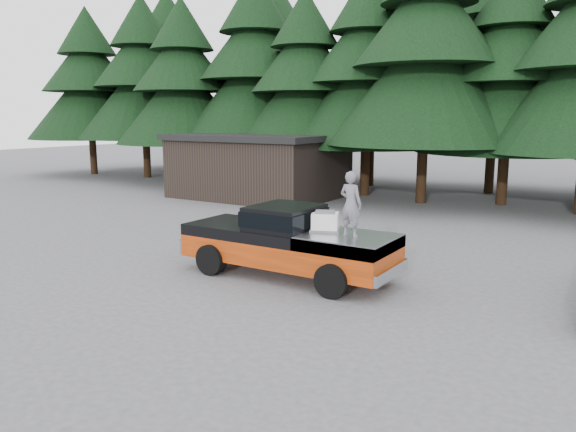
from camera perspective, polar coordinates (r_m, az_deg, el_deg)
The scene contains 7 objects.
ground at distance 15.30m, azimuth -1.24°, elevation -6.02°, with size 120.00×120.00×0.00m, color #4B4B4D.
pickup_truck at distance 15.02m, azimuth -0.00°, elevation -3.70°, with size 6.00×2.04×1.33m, color #C13B0A, non-canonical shape.
truck_cab at distance 14.87m, azimuth -0.33°, elevation -0.06°, with size 1.66×1.90×0.59m, color black.
air_compressor at distance 14.45m, azimuth 3.78°, elevation -0.65°, with size 0.66×0.55×0.46m, color silver.
man_on_bed at distance 13.77m, azimuth 6.39°, elevation 1.22°, with size 0.59×0.39×1.62m, color slate.
utility_building at distance 29.79m, azimuth -2.95°, elevation 5.18°, with size 8.40×6.40×3.30m.
treeline at distance 30.62m, azimuth 18.27°, elevation 16.19°, with size 60.15×16.05×17.50m.
Camera 1 is at (8.13, -12.24, 4.28)m, focal length 35.00 mm.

